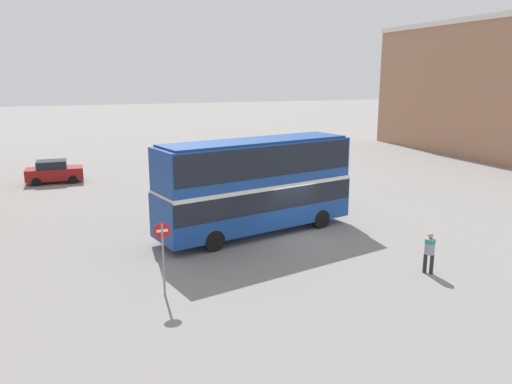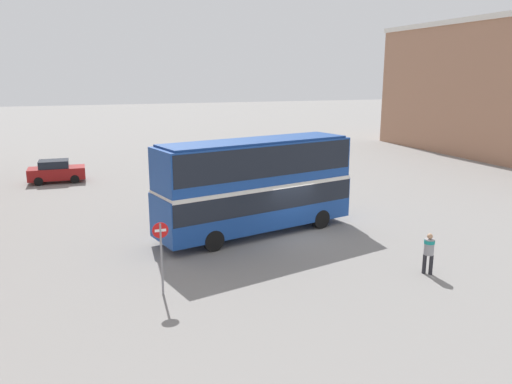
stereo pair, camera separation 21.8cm
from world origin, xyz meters
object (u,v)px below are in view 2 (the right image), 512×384
object	(u,v)px
pedestrian_foreground	(429,249)
no_entry_sign	(161,248)
double_decker_bus	(256,181)
parked_car_kerb_near	(56,171)

from	to	relation	value
pedestrian_foreground	no_entry_sign	bearing A→B (deg)	-48.04
double_decker_bus	no_entry_sign	size ratio (longest dim) A/B	3.85
no_entry_sign	parked_car_kerb_near	bearing A→B (deg)	100.05
double_decker_bus	pedestrian_foreground	bearing A→B (deg)	-71.04
parked_car_kerb_near	no_entry_sign	bearing A→B (deg)	-78.67
double_decker_bus	no_entry_sign	xyz separation A→B (m)	(-5.69, -5.65, -0.90)
pedestrian_foreground	parked_car_kerb_near	xyz separation A→B (m)	(-14.23, 23.99, -0.20)
double_decker_bus	no_entry_sign	distance (m)	8.07
double_decker_bus	no_entry_sign	bearing A→B (deg)	-148.17
parked_car_kerb_near	no_entry_sign	xyz separation A→B (m)	(3.94, -22.26, 0.96)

